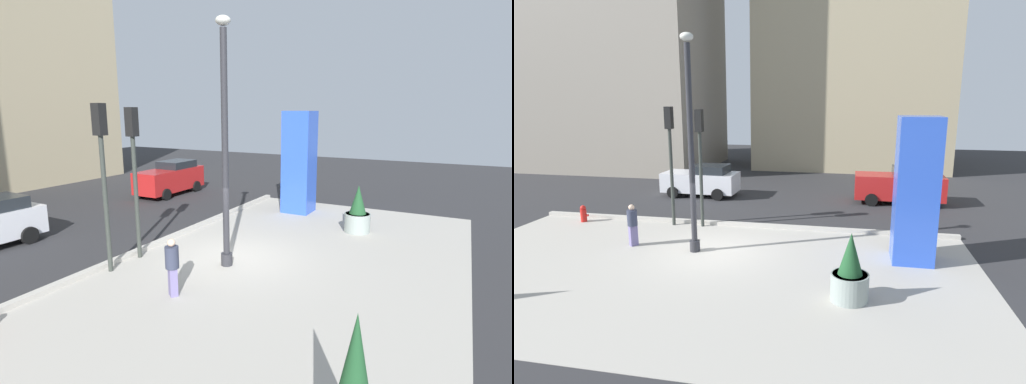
% 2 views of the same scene
% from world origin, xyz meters
% --- Properties ---
extents(ground_plane, '(60.00, 60.00, 0.00)m').
position_xyz_m(ground_plane, '(0.00, 4.00, 0.00)').
color(ground_plane, '#2D2D30').
extents(plaza_pavement, '(18.00, 10.00, 0.02)m').
position_xyz_m(plaza_pavement, '(0.00, -2.00, 0.00)').
color(plaza_pavement, '#ADA89E').
rests_on(plaza_pavement, ground_plane).
extents(curb_strip, '(18.00, 0.24, 0.16)m').
position_xyz_m(curb_strip, '(0.00, 3.12, 0.08)').
color(curb_strip, '#B7B2A8').
rests_on(curb_strip, ground_plane).
extents(lamp_post, '(0.44, 0.44, 7.42)m').
position_xyz_m(lamp_post, '(-0.62, -0.14, 3.63)').
color(lamp_post, '#2D2D33').
rests_on(lamp_post, ground_plane).
extents(art_pillar_blue, '(1.32, 1.32, 4.80)m').
position_xyz_m(art_pillar_blue, '(6.84, 0.44, 2.40)').
color(art_pillar_blue, blue).
rests_on(art_pillar_blue, ground_plane).
extents(potted_plant_mid_plaza, '(1.03, 1.03, 1.91)m').
position_xyz_m(potted_plant_mid_plaza, '(4.85, -2.90, 0.75)').
color(potted_plant_mid_plaza, gray).
rests_on(potted_plant_mid_plaza, ground_plane).
extents(traffic_light_far_side, '(0.28, 0.42, 5.01)m').
position_xyz_m(traffic_light_far_side, '(-2.67, 2.75, 3.35)').
color(traffic_light_far_side, '#333833').
rests_on(traffic_light_far_side, ground_plane).
extents(traffic_light_corner, '(0.28, 0.42, 4.91)m').
position_xyz_m(traffic_light_corner, '(-1.39, 2.80, 3.28)').
color(traffic_light_corner, '#333833').
rests_on(traffic_light_corner, ground_plane).
extents(car_curb_east, '(4.45, 1.94, 1.91)m').
position_xyz_m(car_curb_east, '(7.22, 8.63, 0.96)').
color(car_curb_east, red).
rests_on(car_curb_east, ground_plane).
extents(pedestrian_on_sidewalk, '(0.50, 0.50, 1.57)m').
position_xyz_m(pedestrian_on_sidewalk, '(-3.06, -0.01, 0.87)').
color(pedestrian_on_sidewalk, slate).
rests_on(pedestrian_on_sidewalk, ground_plane).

